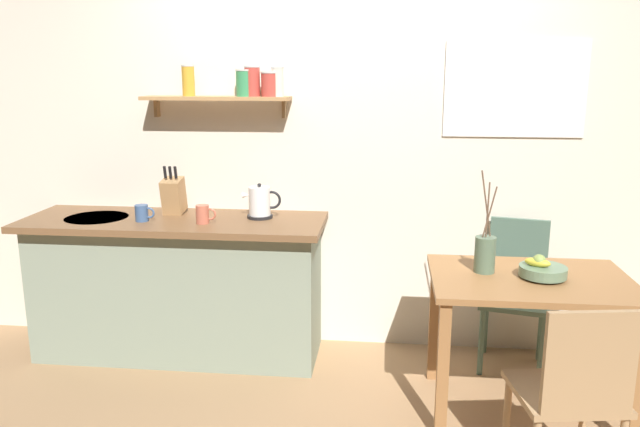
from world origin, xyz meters
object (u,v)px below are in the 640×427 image
electric_kettle (260,203)px  coffee_mug_spare (203,214)px  coffee_mug_by_sink (142,213)px  dining_chair_near (574,390)px  knife_block (173,195)px  dining_table (530,300)px  fruit_bowl (542,270)px  twig_vase (485,253)px  dining_chair_far (516,286)px

electric_kettle → coffee_mug_spare: bearing=-150.4°
coffee_mug_by_sink → dining_chair_near: bearing=-25.8°
knife_block → coffee_mug_spare: knife_block is taller
dining_table → fruit_bowl: 0.17m
dining_chair_near → knife_block: bearing=148.6°
dining_chair_near → coffee_mug_spare: (-1.84, 1.06, 0.44)m
fruit_bowl → knife_block: (-2.11, 0.59, 0.22)m
dining_table → electric_kettle: electric_kettle is taller
dining_table → coffee_mug_spare: (-1.81, 0.36, 0.32)m
coffee_mug_by_sink → coffee_mug_spare: bearing=-2.0°
twig_vase → coffee_mug_by_sink: 1.98m
twig_vase → coffee_mug_by_sink: bearing=171.0°
fruit_bowl → knife_block: size_ratio=0.76×
knife_block → fruit_bowl: bearing=-15.5°
coffee_mug_by_sink → dining_table: bearing=-9.8°
fruit_bowl → knife_block: bearing=164.5°
dining_chair_near → fruit_bowl: bearing=89.0°
dining_chair_far → coffee_mug_spare: (-1.86, -0.21, 0.45)m
twig_vase → knife_block: bearing=164.3°
fruit_bowl → electric_kettle: size_ratio=1.00×
dining_table → coffee_mug_spare: coffee_mug_spare is taller
electric_kettle → knife_block: knife_block is taller
twig_vase → electric_kettle: bearing=159.7°
electric_kettle → knife_block: size_ratio=0.76×
fruit_bowl → electric_kettle: electric_kettle is taller
dining_chair_near → coffee_mug_spare: 2.17m
knife_block → dining_chair_near: bearing=-31.4°
dining_chair_near → twig_vase: bearing=109.0°
dining_chair_far → twig_vase: size_ratio=1.66×
dining_chair_far → electric_kettle: size_ratio=3.76×
twig_vase → electric_kettle: twig_vase is taller
fruit_bowl → knife_block: knife_block is taller
dining_chair_far → fruit_bowl: size_ratio=3.78×
dining_table → coffee_mug_by_sink: (-2.18, 0.38, 0.31)m
knife_block → dining_table: bearing=-15.7°
dining_chair_near → fruit_bowl: dining_chair_near is taller
coffee_mug_spare → electric_kettle: bearing=29.6°
dining_chair_far → coffee_mug_by_sink: (-2.23, -0.20, 0.44)m
coffee_mug_by_sink → electric_kettle: bearing=13.2°
dining_chair_far → dining_table: bearing=-94.7°
knife_block → coffee_mug_spare: size_ratio=2.55×
dining_table → electric_kettle: 1.64m
dining_table → knife_block: bearing=164.3°
fruit_bowl → electric_kettle: bearing=160.7°
twig_vase → coffee_mug_spare: bearing=169.3°
dining_chair_near → dining_chair_far: bearing=89.5°
fruit_bowl → dining_chair_near: bearing=-91.0°
dining_chair_far → twig_vase: (-0.27, -0.51, 0.35)m
dining_chair_near → dining_chair_far: (0.01, 1.27, -0.01)m
coffee_mug_spare → dining_chair_near: bearing=-30.0°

